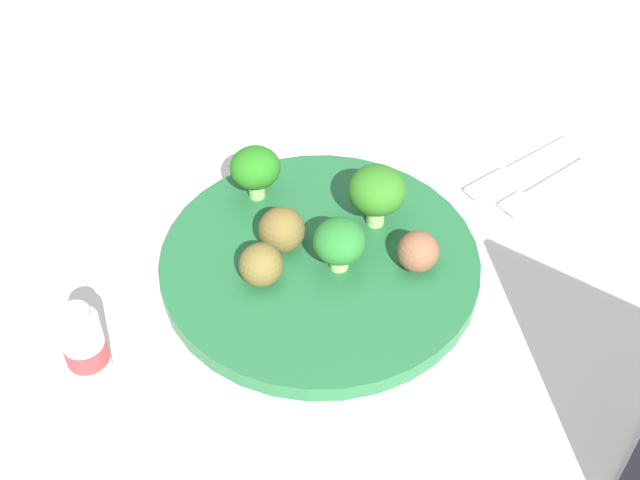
% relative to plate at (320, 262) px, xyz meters
% --- Properties ---
extents(ground_plane, '(4.00, 4.00, 0.00)m').
position_rel_plate_xyz_m(ground_plane, '(0.00, 0.00, -0.01)').
color(ground_plane, silver).
extents(plate, '(0.28, 0.28, 0.02)m').
position_rel_plate_xyz_m(plate, '(0.00, 0.00, 0.00)').
color(plate, '#236638').
rests_on(plate, ground_plane).
extents(broccoli_floret_front_left, '(0.05, 0.05, 0.05)m').
position_rel_plate_xyz_m(broccoli_floret_front_left, '(-0.01, 0.02, 0.04)').
color(broccoli_floret_front_left, '#A0C669').
rests_on(broccoli_floret_front_left, plate).
extents(broccoli_floret_near_rim, '(0.05, 0.05, 0.05)m').
position_rel_plate_xyz_m(broccoli_floret_near_rim, '(0.01, -0.10, 0.04)').
color(broccoli_floret_near_rim, '#90C266').
rests_on(broccoli_floret_near_rim, plate).
extents(broccoli_floret_mid_left, '(0.05, 0.05, 0.06)m').
position_rel_plate_xyz_m(broccoli_floret_mid_left, '(-0.06, -0.01, 0.05)').
color(broccoli_floret_mid_left, '#A4C66C').
rests_on(broccoli_floret_mid_left, plate).
extents(meatball_mid_left, '(0.04, 0.04, 0.04)m').
position_rel_plate_xyz_m(meatball_mid_left, '(-0.07, 0.05, 0.03)').
color(meatball_mid_left, brown).
rests_on(meatball_mid_left, plate).
extents(meatball_front_right, '(0.04, 0.04, 0.04)m').
position_rel_plate_xyz_m(meatball_front_right, '(0.02, -0.03, 0.03)').
color(meatball_front_right, brown).
rests_on(meatball_front_right, plate).
extents(meatball_back_left, '(0.04, 0.04, 0.04)m').
position_rel_plate_xyz_m(meatball_back_left, '(0.06, 0.00, 0.03)').
color(meatball_back_left, brown).
rests_on(meatball_back_left, plate).
extents(napkin, '(0.18, 0.14, 0.01)m').
position_rel_plate_xyz_m(napkin, '(-0.24, 0.00, -0.01)').
color(napkin, white).
rests_on(napkin, ground_plane).
extents(fork, '(0.12, 0.03, 0.01)m').
position_rel_plate_xyz_m(fork, '(-0.24, 0.02, -0.00)').
color(fork, silver).
rests_on(fork, napkin).
extents(knife, '(0.15, 0.03, 0.01)m').
position_rel_plate_xyz_m(knife, '(-0.23, -0.01, -0.00)').
color(knife, white).
rests_on(knife, napkin).
extents(yogurt_bottle, '(0.03, 0.03, 0.08)m').
position_rel_plate_xyz_m(yogurt_bottle, '(0.21, 0.01, 0.03)').
color(yogurt_bottle, white).
rests_on(yogurt_bottle, ground_plane).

